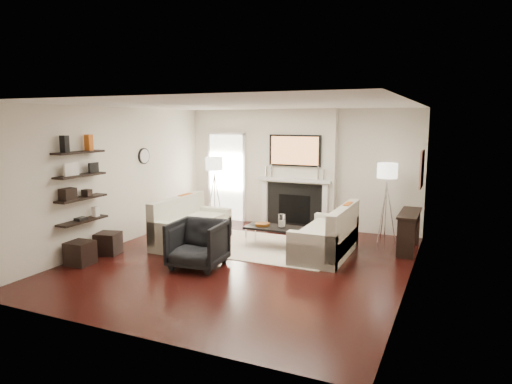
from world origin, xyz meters
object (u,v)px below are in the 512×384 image
at_px(armchair, 198,242).
at_px(loveseat_right_base, 325,244).
at_px(loveseat_left_base, 192,234).
at_px(lamp_left_shade, 214,164).
at_px(lamp_right_shade, 387,171).
at_px(ottoman_near, 108,243).
at_px(coffee_table, 274,228).

bearing_deg(armchair, loveseat_right_base, 35.92).
relative_size(loveseat_left_base, loveseat_right_base, 1.00).
bearing_deg(lamp_left_shade, loveseat_left_base, -75.78).
bearing_deg(lamp_right_shade, ottoman_near, -146.17).
relative_size(loveseat_left_base, ottoman_near, 4.50).
relative_size(coffee_table, lamp_left_shade, 2.75).
bearing_deg(coffee_table, lamp_right_shade, 37.09).
xyz_separation_m(loveseat_left_base, loveseat_right_base, (2.63, 0.33, 0.00)).
bearing_deg(lamp_left_shade, loveseat_right_base, -24.00).
height_order(lamp_right_shade, ottoman_near, lamp_right_shade).
xyz_separation_m(loveseat_right_base, ottoman_near, (-3.68, -1.55, -0.01)).
distance_m(coffee_table, lamp_right_shade, 2.56).
bearing_deg(coffee_table, loveseat_left_base, -166.33).
bearing_deg(lamp_right_shade, coffee_table, -142.91).
xyz_separation_m(coffee_table, armchair, (-0.74, -1.60, 0.03)).
bearing_deg(loveseat_right_base, loveseat_left_base, -172.94).
bearing_deg(ottoman_near, lamp_right_shade, 33.83).
distance_m(lamp_left_shade, lamp_right_shade, 3.90).
bearing_deg(loveseat_right_base, lamp_left_shade, 156.00).
relative_size(lamp_left_shade, lamp_right_shade, 1.00).
distance_m(lamp_left_shade, ottoman_near, 3.23).
bearing_deg(armchair, lamp_right_shade, 43.99).
relative_size(loveseat_left_base, lamp_left_shade, 4.50).
bearing_deg(lamp_left_shade, armchair, -65.89).
bearing_deg(armchair, ottoman_near, 175.56).
height_order(coffee_table, armchair, armchair).
distance_m(coffee_table, ottoman_near, 3.12).
xyz_separation_m(coffee_table, lamp_right_shade, (1.86, 1.41, 1.05)).
distance_m(loveseat_right_base, lamp_right_shade, 2.10).
xyz_separation_m(loveseat_left_base, armchair, (0.87, -1.21, 0.22)).
bearing_deg(armchair, lamp_left_shade, 109.00).
relative_size(coffee_table, lamp_right_shade, 2.75).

